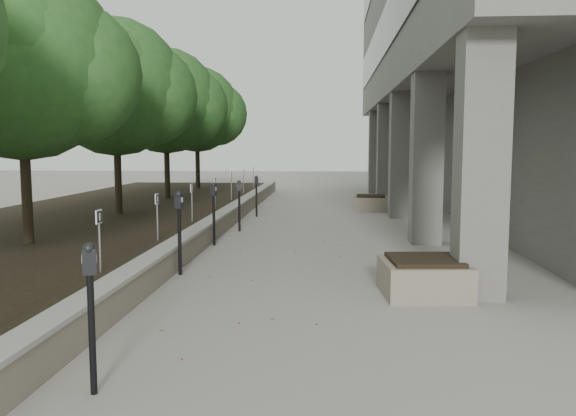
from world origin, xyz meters
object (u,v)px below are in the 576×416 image
(crabapple_tree_5, at_px, (197,128))
(parking_meter_1, at_px, (91,319))
(parking_meter_3, at_px, (214,214))
(parking_meter_2, at_px, (180,233))
(crabapple_tree_3, at_px, (116,117))
(parking_meter_4, at_px, (239,206))
(planter_back, at_px, (371,203))
(crabapple_tree_2, at_px, (22,104))
(parking_meter_5, at_px, (256,196))
(crabapple_tree_4, at_px, (166,123))
(planter_front, at_px, (424,277))

(crabapple_tree_5, relative_size, parking_meter_1, 3.78)
(parking_meter_3, bearing_deg, parking_meter_2, -72.53)
(parking_meter_1, bearing_deg, parking_meter_3, 72.85)
(crabapple_tree_3, relative_size, parking_meter_1, 3.78)
(parking_meter_1, bearing_deg, crabapple_tree_5, 79.62)
(parking_meter_4, distance_m, planter_back, 6.71)
(parking_meter_3, height_order, planter_back, parking_meter_3)
(parking_meter_3, bearing_deg, planter_back, 79.10)
(crabapple_tree_3, xyz_separation_m, parking_meter_3, (3.25, -2.71, -2.38))
(crabapple_tree_2, distance_m, parking_meter_5, 8.94)
(crabapple_tree_3, xyz_separation_m, crabapple_tree_5, (0.00, 10.00, 0.00))
(crabapple_tree_2, distance_m, parking_meter_2, 4.10)
(crabapple_tree_4, relative_size, parking_meter_1, 3.78)
(parking_meter_1, bearing_deg, planter_back, 56.47)
(crabapple_tree_4, height_order, crabapple_tree_5, same)
(parking_meter_4, height_order, parking_meter_5, parking_meter_4)
(parking_meter_2, bearing_deg, crabapple_tree_3, 138.17)
(parking_meter_3, relative_size, planter_front, 1.17)
(parking_meter_2, distance_m, planter_back, 11.61)
(parking_meter_2, xyz_separation_m, planter_back, (4.16, 10.83, -0.48))
(crabapple_tree_3, distance_m, parking_meter_1, 11.77)
(parking_meter_1, distance_m, parking_meter_2, 5.08)
(parking_meter_4, height_order, planter_back, parking_meter_4)
(parking_meter_3, relative_size, parking_meter_4, 1.06)
(crabapple_tree_4, bearing_deg, parking_meter_1, -76.80)
(crabapple_tree_5, height_order, parking_meter_3, crabapple_tree_5)
(parking_meter_3, bearing_deg, parking_meter_5, 104.33)
(parking_meter_4, bearing_deg, parking_meter_3, -100.87)
(crabapple_tree_2, distance_m, parking_meter_4, 6.24)
(crabapple_tree_2, xyz_separation_m, crabapple_tree_5, (0.00, 15.00, 0.00))
(parking_meter_2, height_order, parking_meter_5, parking_meter_2)
(parking_meter_2, bearing_deg, parking_meter_4, 106.47)
(planter_back, bearing_deg, crabapple_tree_4, 179.93)
(crabapple_tree_3, height_order, planter_back, crabapple_tree_3)
(parking_meter_1, xyz_separation_m, parking_meter_4, (-0.23, 10.46, -0.03))
(parking_meter_2, bearing_deg, crabapple_tree_5, 120.67)
(parking_meter_2, xyz_separation_m, parking_meter_5, (0.30, 8.67, -0.08))
(crabapple_tree_4, height_order, planter_back, crabapple_tree_4)
(crabapple_tree_2, bearing_deg, parking_meter_3, 35.17)
(parking_meter_1, bearing_deg, planter_front, 26.30)
(crabapple_tree_4, relative_size, planter_front, 4.29)
(crabapple_tree_5, bearing_deg, crabapple_tree_2, -90.00)
(parking_meter_2, bearing_deg, parking_meter_3, 109.08)
(crabapple_tree_4, relative_size, parking_meter_4, 3.92)
(crabapple_tree_3, xyz_separation_m, parking_meter_1, (3.73, -10.90, -2.40))
(parking_meter_1, relative_size, planter_front, 1.14)
(crabapple_tree_2, bearing_deg, parking_meter_1, -57.71)
(crabapple_tree_4, height_order, parking_meter_5, crabapple_tree_4)
(crabapple_tree_3, relative_size, crabapple_tree_5, 1.00)
(crabapple_tree_3, height_order, parking_meter_3, crabapple_tree_3)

